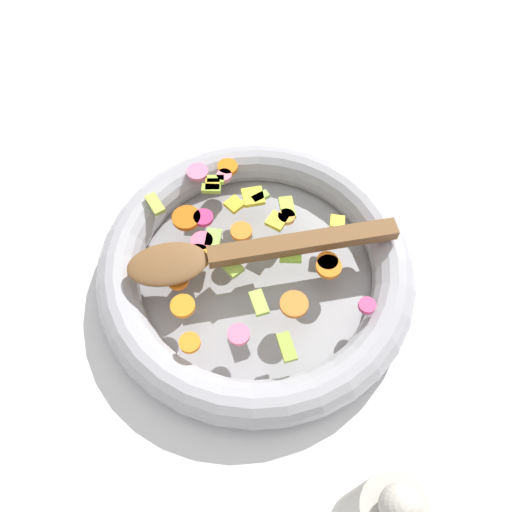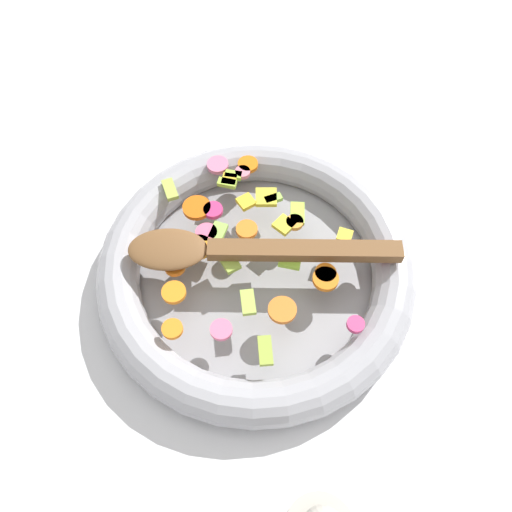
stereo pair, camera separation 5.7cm
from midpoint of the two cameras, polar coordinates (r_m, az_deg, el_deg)
The scene contains 4 objects.
ground_plane at distance 0.62m, azimuth -2.65°, elevation -2.62°, with size 4.00×4.00×0.00m, color silver.
skillet at distance 0.60m, azimuth -2.74°, elevation -1.61°, with size 0.38×0.38×0.05m.
chopped_vegetables at distance 0.58m, azimuth -5.06°, elevation 1.24°, with size 0.30×0.27×0.01m.
wooden_spoon at distance 0.56m, azimuth -5.35°, elevation 0.06°, with size 0.20×0.28×0.01m.
Camera 1 is at (-0.21, 0.20, 0.54)m, focal length 35.00 mm.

